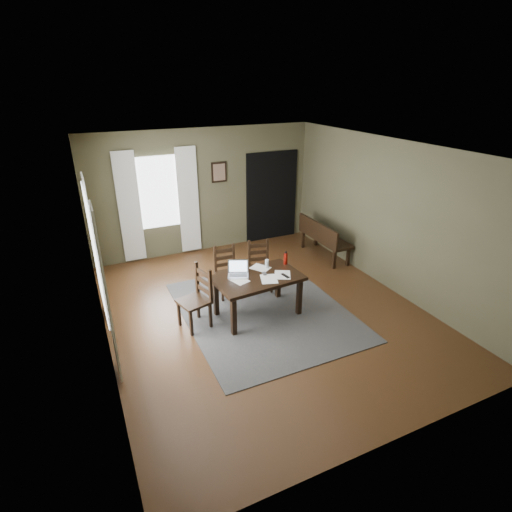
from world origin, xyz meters
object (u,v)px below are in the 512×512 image
chair_back_left (227,272)px  water_bottle (286,258)px  chair_back_right (260,267)px  dining_table (258,281)px  chair_end (197,299)px  bench (322,236)px  laptop (238,271)px

chair_back_left → water_bottle: 1.11m
chair_back_right → water_bottle: size_ratio=4.01×
water_bottle → dining_table: bearing=-160.0°
chair_back_left → dining_table: bearing=-73.3°
chair_end → water_bottle: 1.67m
chair_end → bench: size_ratio=0.69×
laptop → bench: bearing=51.3°
chair_back_right → laptop: size_ratio=2.24×
bench → laptop: (-2.54, -1.35, 0.28)m
dining_table → chair_back_right: chair_back_right is taller
chair_back_left → water_bottle: (0.84, -0.61, 0.36)m
chair_end → bench: (3.28, 1.45, -0.00)m
bench → laptop: laptop is taller
dining_table → laptop: size_ratio=3.53×
chair_back_right → water_bottle: bearing=-58.1°
laptop → chair_back_right: bearing=64.7°
bench → chair_back_right: bearing=112.0°
chair_back_right → water_bottle: (0.21, -0.57, 0.36)m
dining_table → chair_end: (-1.00, 0.10, -0.13)m
chair_end → chair_back_right: (1.42, 0.69, -0.04)m
chair_back_right → bench: (1.86, 0.75, 0.03)m
dining_table → chair_end: chair_end is taller
chair_back_left → laptop: bearing=-91.3°
dining_table → bench: size_ratio=1.01×
chair_back_right → laptop: 0.95m
laptop → water_bottle: bearing=25.2°
dining_table → laptop: (-0.26, 0.20, 0.15)m
bench → water_bottle: (-1.65, -1.32, 0.33)m
chair_back_left → laptop: 0.72m
chair_end → chair_back_left: chair_end is taller
dining_table → chair_end: size_ratio=1.46×
chair_end → chair_back_right: chair_end is taller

